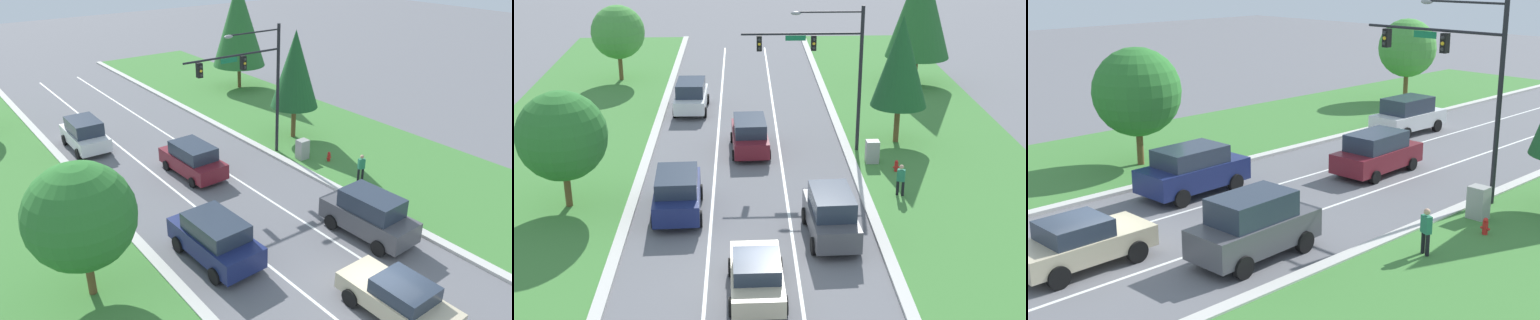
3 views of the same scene
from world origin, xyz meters
TOP-DOWN VIEW (x-y plane):
  - ground_plane at (0.00, 0.00)m, footprint 160.00×160.00m
  - curb_strip_right at (5.65, 0.00)m, footprint 0.50×90.00m
  - lane_stripe_inner_right at (1.80, 0.00)m, footprint 0.14×81.00m
  - traffic_signal_mast at (4.40, 13.92)m, footprint 6.62×0.41m
  - champagne_sedan at (0.14, -0.89)m, footprint 2.19×4.53m
  - navy_suv at (-3.36, 6.25)m, footprint 2.42×4.80m
  - graphite_suv at (3.45, 3.56)m, footprint 2.24×4.68m
  - burgundy_suv at (0.10, 14.24)m, footprint 2.29×4.80m
  - white_suv at (-3.70, 21.88)m, footprint 2.23×4.74m
  - utility_cabinet at (6.74, 11.99)m, footprint 0.70×0.60m
  - pedestrian at (7.36, 7.64)m, footprint 0.44×0.35m
  - fire_hydrant at (7.81, 10.69)m, footprint 0.34×0.20m
  - conifer_near_right_tree at (8.71, 15.22)m, footprint 3.24×3.24m
  - oak_near_left_tree at (-8.58, 7.10)m, footprint 4.19×4.19m
  - conifer_far_right_tree at (12.70, 27.63)m, footprint 4.70×4.70m

SIDE VIEW (x-z plane):
  - ground_plane at x=0.00m, z-range 0.00..0.00m
  - lane_stripe_inner_right at x=1.80m, z-range 0.00..0.01m
  - curb_strip_right at x=5.65m, z-range 0.00..0.15m
  - fire_hydrant at x=7.81m, z-range -0.01..0.69m
  - utility_cabinet at x=6.74m, z-range 0.00..1.33m
  - champagne_sedan at x=0.14m, z-range 0.02..1.67m
  - pedestrian at x=7.36m, z-range 0.09..1.78m
  - burgundy_suv at x=0.10m, z-range 0.01..1.95m
  - white_suv at x=-3.70m, z-range 0.02..2.09m
  - navy_suv at x=-3.36m, z-range 0.04..2.09m
  - graphite_suv at x=3.45m, z-range 0.02..2.23m
  - oak_near_left_tree at x=-8.58m, z-range 0.75..6.44m
  - conifer_near_right_tree at x=8.71m, z-range 1.14..8.63m
  - traffic_signal_mast at x=4.40m, z-range 1.30..9.57m
  - conifer_far_right_tree at x=12.70m, z-range 1.07..10.75m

